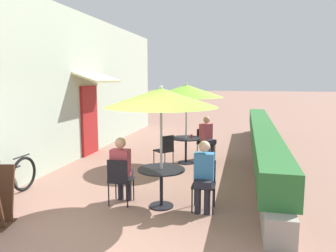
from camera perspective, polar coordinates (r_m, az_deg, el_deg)
ground_plane at (r=5.06m, az=-15.32°, el=-19.21°), size 120.00×120.00×0.00m
cafe_facade_wall at (r=10.68m, az=-13.35°, el=6.82°), size 0.98×11.54×4.20m
planter_hedge at (r=9.77m, az=16.12°, el=-2.55°), size 0.60×10.54×1.01m
patio_table_near at (r=5.97m, az=-1.17°, el=-9.04°), size 0.85×0.85×0.71m
patio_umbrella_near at (r=5.71m, az=-1.21°, el=4.96°), size 1.99×1.99×2.20m
cafe_chair_near_left at (r=5.93m, az=6.33°, el=-9.41°), size 0.41×0.41×0.87m
seated_patron_near_left at (r=5.77m, az=6.24°, el=-8.13°), size 0.34×0.41×1.25m
cafe_chair_near_right at (r=6.12m, az=-8.42°, el=-8.88°), size 0.41×0.41×0.87m
seated_patron_near_right at (r=6.17m, az=-8.09°, el=-7.08°), size 0.34×0.41×1.25m
patio_table_mid at (r=9.01m, az=3.13°, el=-3.13°), size 0.85×0.85×0.71m
patio_umbrella_mid at (r=8.84m, az=3.21°, el=6.11°), size 1.99×1.99×2.20m
cafe_chair_mid_left at (r=9.57m, az=6.35°, el=-2.61°), size 0.56×0.56×0.87m
seated_patron_mid_left at (r=9.46m, az=6.83°, el=-1.70°), size 0.51×0.50×1.25m
cafe_chair_mid_right at (r=8.49m, az=-0.50°, el=-3.96°), size 0.56×0.56×0.87m
coffee_cup_mid at (r=9.00m, az=4.12°, el=-1.75°), size 0.07×0.07×0.09m
bicycle_leaning at (r=7.09m, az=-26.39°, el=-8.49°), size 0.12×1.73×0.82m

